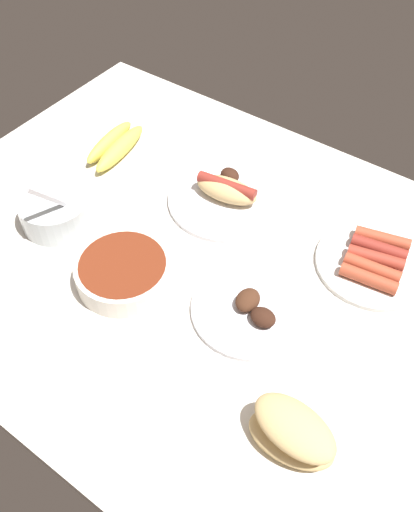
{
  "coord_description": "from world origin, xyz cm",
  "views": [
    {
      "loc": [
        40.56,
        -53.99,
        79.02
      ],
      "look_at": [
        2.8,
        -1.18,
        3.0
      ],
      "focal_mm": 37.74,
      "sensor_mm": 36.0,
      "label": 1
    }
  ],
  "objects_px": {
    "plate_hotdog_assembled": "(227,194)",
    "bread_stack": "(293,433)",
    "bowl_chili": "(123,271)",
    "bowl_coleslaw": "(55,210)",
    "plate_grilled_meat": "(251,308)",
    "banana_bunch": "(115,145)",
    "plate_sausages": "(374,261)"
  },
  "relations": [
    {
      "from": "banana_bunch",
      "to": "plate_sausages",
      "type": "relative_size",
      "value": 0.85
    },
    {
      "from": "bowl_chili",
      "to": "bread_stack",
      "type": "distance_m",
      "value": 0.41
    },
    {
      "from": "bowl_chili",
      "to": "plate_sausages",
      "type": "relative_size",
      "value": 0.8
    },
    {
      "from": "bowl_chili",
      "to": "bread_stack",
      "type": "height_order",
      "value": "bread_stack"
    },
    {
      "from": "bowl_chili",
      "to": "bowl_coleslaw",
      "type": "height_order",
      "value": "bowl_coleslaw"
    },
    {
      "from": "bowl_chili",
      "to": "bowl_coleslaw",
      "type": "xyz_separation_m",
      "value": [
        -0.21,
        0.04,
        0.01
      ]
    },
    {
      "from": "banana_bunch",
      "to": "plate_hotdog_assembled",
      "type": "height_order",
      "value": "plate_hotdog_assembled"
    },
    {
      "from": "bowl_coleslaw",
      "to": "bread_stack",
      "type": "height_order",
      "value": "bowl_coleslaw"
    },
    {
      "from": "banana_bunch",
      "to": "bowl_chili",
      "type": "xyz_separation_m",
      "value": [
        0.27,
        -0.27,
        0.01
      ]
    },
    {
      "from": "bowl_chili",
      "to": "plate_hotdog_assembled",
      "type": "xyz_separation_m",
      "value": [
        0.03,
        0.29,
        -0.01
      ]
    },
    {
      "from": "plate_grilled_meat",
      "to": "bowl_chili",
      "type": "bearing_deg",
      "value": -161.48
    },
    {
      "from": "banana_bunch",
      "to": "bowl_coleslaw",
      "type": "distance_m",
      "value": 0.24
    },
    {
      "from": "banana_bunch",
      "to": "bread_stack",
      "type": "relative_size",
      "value": 1.31
    },
    {
      "from": "banana_bunch",
      "to": "bread_stack",
      "type": "height_order",
      "value": "bread_stack"
    },
    {
      "from": "banana_bunch",
      "to": "plate_sausages",
      "type": "distance_m",
      "value": 0.63
    },
    {
      "from": "plate_sausages",
      "to": "bread_stack",
      "type": "distance_m",
      "value": 0.39
    },
    {
      "from": "bowl_chili",
      "to": "plate_grilled_meat",
      "type": "bearing_deg",
      "value": 18.52
    },
    {
      "from": "bowl_coleslaw",
      "to": "bread_stack",
      "type": "bearing_deg",
      "value": -11.51
    },
    {
      "from": "plate_grilled_meat",
      "to": "banana_bunch",
      "type": "bearing_deg",
      "value": 158.39
    },
    {
      "from": "plate_hotdog_assembled",
      "to": "bread_stack",
      "type": "distance_m",
      "value": 0.53
    },
    {
      "from": "plate_sausages",
      "to": "plate_hotdog_assembled",
      "type": "xyz_separation_m",
      "value": [
        -0.33,
        -0.01,
        0.01
      ]
    },
    {
      "from": "plate_hotdog_assembled",
      "to": "bread_stack",
      "type": "height_order",
      "value": "bread_stack"
    },
    {
      "from": "banana_bunch",
      "to": "plate_grilled_meat",
      "type": "xyz_separation_m",
      "value": [
        0.49,
        -0.2,
        -0.01
      ]
    },
    {
      "from": "bread_stack",
      "to": "banana_bunch",
      "type": "bearing_deg",
      "value": 151.6
    },
    {
      "from": "banana_bunch",
      "to": "plate_hotdog_assembled",
      "type": "relative_size",
      "value": 0.75
    },
    {
      "from": "banana_bunch",
      "to": "bread_stack",
      "type": "xyz_separation_m",
      "value": [
        0.67,
        -0.36,
        0.02
      ]
    },
    {
      "from": "plate_grilled_meat",
      "to": "plate_hotdog_assembled",
      "type": "bearing_deg",
      "value": 132.79
    },
    {
      "from": "plate_sausages",
      "to": "bread_stack",
      "type": "relative_size",
      "value": 1.55
    },
    {
      "from": "banana_bunch",
      "to": "plate_sausages",
      "type": "bearing_deg",
      "value": 2.68
    },
    {
      "from": "bowl_coleslaw",
      "to": "plate_hotdog_assembled",
      "type": "distance_m",
      "value": 0.35
    },
    {
      "from": "bowl_coleslaw",
      "to": "bread_stack",
      "type": "xyz_separation_m",
      "value": [
        0.61,
        -0.13,
        0.0
      ]
    },
    {
      "from": "plate_grilled_meat",
      "to": "bowl_coleslaw",
      "type": "xyz_separation_m",
      "value": [
        -0.44,
        -0.04,
        0.03
      ]
    }
  ]
}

